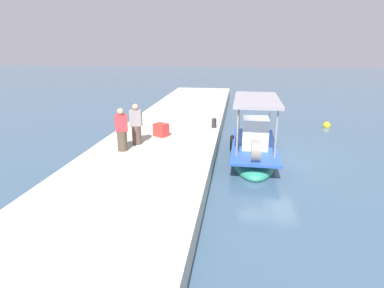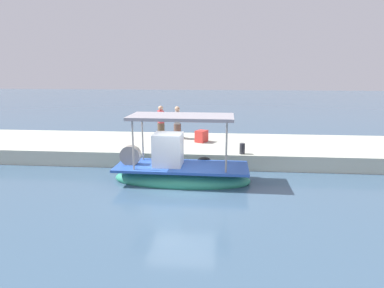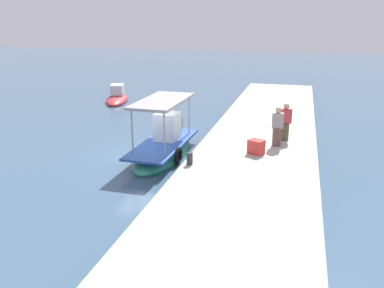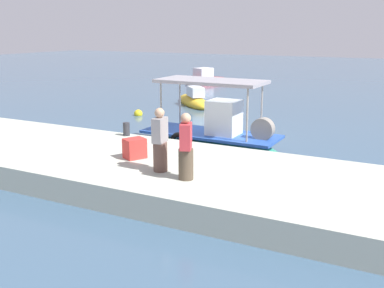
{
  "view_description": "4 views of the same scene",
  "coord_description": "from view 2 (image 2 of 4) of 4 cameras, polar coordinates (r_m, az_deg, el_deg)",
  "views": [
    {
      "loc": [
        13.56,
        -1.51,
        4.77
      ],
      "look_at": [
        0.7,
        -3.39,
        0.72
      ],
      "focal_mm": 29.84,
      "sensor_mm": 36.0,
      "label": 1
    },
    {
      "loc": [
        -1.4,
        11.76,
        4.37
      ],
      "look_at": [
        -0.1,
        -2.81,
        1.08
      ],
      "focal_mm": 31.31,
      "sensor_mm": 36.0,
      "label": 2
    },
    {
      "loc": [
        -15.95,
        -6.57,
        6.08
      ],
      "look_at": [
        -0.02,
        -2.14,
        0.76
      ],
      "focal_mm": 36.74,
      "sensor_mm": 36.0,
      "label": 3
    },
    {
      "loc": [
        7.13,
        -15.85,
        4.46
      ],
      "look_at": [
        0.7,
        -3.4,
        0.9
      ],
      "focal_mm": 42.57,
      "sensor_mm": 36.0,
      "label": 4
    }
  ],
  "objects": [
    {
      "name": "ground_plane",
      "position": [
        12.63,
        -1.61,
        -7.56
      ],
      "size": [
        120.0,
        120.0,
        0.0
      ],
      "primitive_type": "plane",
      "color": "#3C5973"
    },
    {
      "name": "cargo_crate",
      "position": [
        17.13,
        1.63,
        1.33
      ],
      "size": [
        0.7,
        0.75,
        0.6
      ],
      "primitive_type": "cube",
      "rotation": [
        0.0,
        0.0,
        1.09
      ],
      "color": "red",
      "rests_on": "dock_quay"
    },
    {
      "name": "mooring_bollard",
      "position": [
        14.89,
        8.55,
        -0.78
      ],
      "size": [
        0.24,
        0.24,
        0.48
      ],
      "primitive_type": "cylinder",
      "color": "#2D2D33",
      "rests_on": "dock_quay"
    },
    {
      "name": "fisherman_near_bollard",
      "position": [
        18.33,
        -5.32,
        3.57
      ],
      "size": [
        0.5,
        0.55,
        1.73
      ],
      "color": "brown",
      "rests_on": "dock_quay"
    },
    {
      "name": "main_fishing_boat",
      "position": [
        13.21,
        -2.14,
        -4.48
      ],
      "size": [
        5.41,
        2.04,
        3.0
      ],
      "color": "#309574",
      "rests_on": "ground_plane"
    },
    {
      "name": "dock_quay",
      "position": [
        17.23,
        0.29,
        -0.8
      ],
      "size": [
        36.0,
        5.08,
        0.7
      ],
      "primitive_type": "cube",
      "color": "#B5BCAA",
      "rests_on": "ground_plane"
    },
    {
      "name": "fisherman_by_crate",
      "position": [
        17.89,
        -2.51,
        3.4
      ],
      "size": [
        0.42,
        0.52,
        1.74
      ],
      "color": "brown",
      "rests_on": "dock_quay"
    }
  ]
}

